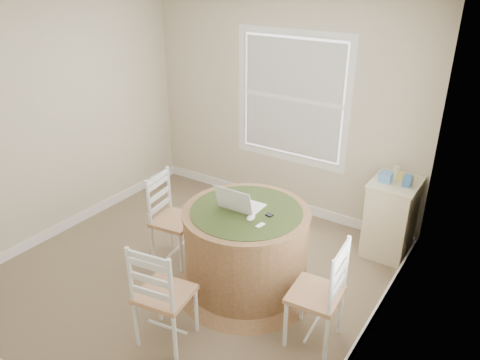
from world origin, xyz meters
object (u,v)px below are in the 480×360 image
Objects in this scene: chair_near at (165,293)px; corner_chest at (391,216)px; chair_right at (316,294)px; laptop at (241,204)px; chair_left at (175,220)px; round_table at (246,247)px.

corner_chest is (1.12, 2.35, -0.05)m from chair_near.
laptop is (-0.93, 0.30, 0.41)m from chair_right.
chair_left is 2.30m from corner_chest.
chair_right reaches higher than corner_chest.
laptop is (0.79, 0.03, 0.41)m from chair_left.
laptop reaches higher than chair_right.
chair_left is 0.89m from laptop.
chair_right is at bearing -107.40° from chair_left.
chair_right is (1.72, -0.27, 0.00)m from chair_left.
round_table is 0.90m from chair_right.
chair_right is 1.12× the size of corner_chest.
chair_near reaches higher than corner_chest.
round_table is 0.43m from laptop.
chair_near is 1.22m from chair_right.
laptop is 1.78m from corner_chest.
chair_left is at bearing -171.08° from round_table.
chair_right is at bearing -156.27° from chair_near.
laptop is at bearing -95.99° from chair_left.
chair_near is at bearing -61.57° from chair_right.
corner_chest is (0.95, 1.40, -0.03)m from round_table.
laptop is (-0.08, 0.02, 0.42)m from round_table.
chair_left reaches higher than round_table.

